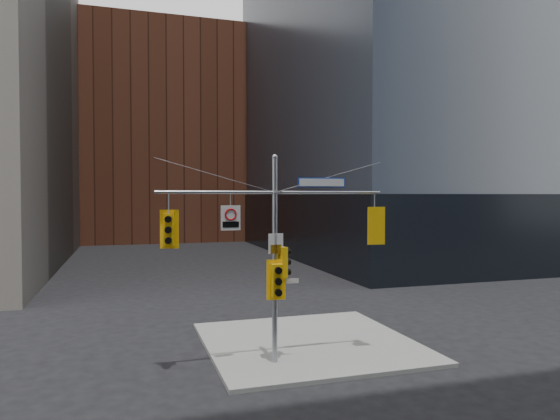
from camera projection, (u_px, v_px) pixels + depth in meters
ground at (293, 387)px, 15.28m from camera, size 160.00×160.00×0.00m
sidewalk_corner at (309, 343)px, 19.69m from camera, size 8.00×8.00×0.15m
podium_ne at (443, 222)px, 54.05m from camera, size 36.40×36.40×6.00m
brick_midrise at (161, 138)px, 70.25m from camera, size 26.00×20.00×28.00m
signal_assembly at (275, 239)px, 17.06m from camera, size 8.00×0.80×7.30m
traffic_light_west_arm at (169, 229)px, 16.01m from camera, size 0.60×0.53×1.26m
traffic_light_east_arm at (374, 225)px, 18.18m from camera, size 0.65×0.56×1.36m
traffic_light_pole_side at (284, 262)px, 17.19m from camera, size 0.45×0.38×1.06m
traffic_light_pole_front at (277, 280)px, 16.85m from camera, size 0.66×0.55×1.38m
street_sign_blade at (322, 183)px, 17.52m from camera, size 1.77×0.10×0.34m
regulatory_sign_arm at (231, 217)px, 16.56m from camera, size 0.66×0.08×0.83m
regulatory_sign_pole at (276, 244)px, 16.96m from camera, size 0.52×0.05×0.69m
street_blade_ew at (287, 281)px, 17.24m from camera, size 0.83×0.07×0.17m
street_blade_ns at (271, 279)px, 17.54m from camera, size 0.08×0.82×0.16m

